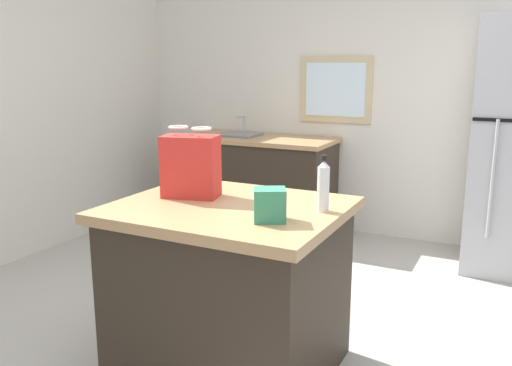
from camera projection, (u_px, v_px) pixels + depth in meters
name	position (u px, v px, depth m)	size (l,w,h in m)	color
ground	(261.00, 361.00, 2.87)	(6.01, 6.01, 0.00)	#ADA89E
back_wall	(384.00, 97.00, 4.78)	(4.96, 0.13, 2.53)	silver
kitchen_island	(230.00, 287.00, 2.73)	(1.11, 0.92, 0.88)	#33281E
sink_counter	(257.00, 182.00, 5.09)	(1.43, 0.66, 1.07)	#33281E
shopping_bag	(191.00, 166.00, 2.77)	(0.31, 0.23, 0.37)	red
small_box	(270.00, 205.00, 2.35)	(0.14, 0.12, 0.15)	#388E66
bottle	(323.00, 186.00, 2.50)	(0.06, 0.06, 0.27)	white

